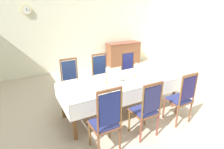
# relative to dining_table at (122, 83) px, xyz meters

# --- Properties ---
(ground) EXTENTS (7.61, 7.12, 0.04)m
(ground) POSITION_rel_dining_table_xyz_m (0.00, -0.18, -0.73)
(ground) COLOR beige
(back_wall) EXTENTS (7.61, 0.08, 3.31)m
(back_wall) POSITION_rel_dining_table_xyz_m (0.00, 3.42, 0.95)
(back_wall) COLOR silver
(back_wall) RESTS_ON ground
(dining_table) EXTENTS (2.61, 1.01, 0.78)m
(dining_table) POSITION_rel_dining_table_xyz_m (0.00, 0.00, 0.00)
(dining_table) COLOR brown
(dining_table) RESTS_ON ground
(tablecloth) EXTENTS (2.63, 1.03, 0.32)m
(tablecloth) POSITION_rel_dining_table_xyz_m (0.00, -0.00, 0.00)
(tablecloth) COLOR white
(tablecloth) RESTS_ON dining_table
(chair_south_a) EXTENTS (0.44, 0.42, 1.18)m
(chair_south_a) POSITION_rel_dining_table_xyz_m (-0.84, -0.91, -0.11)
(chair_south_a) COLOR brown
(chair_south_a) RESTS_ON ground
(chair_north_a) EXTENTS (0.44, 0.42, 1.12)m
(chair_north_a) POSITION_rel_dining_table_xyz_m (-0.84, 0.91, -0.13)
(chair_north_a) COLOR brown
(chair_north_a) RESTS_ON ground
(chair_south_b) EXTENTS (0.44, 0.42, 1.10)m
(chair_south_b) POSITION_rel_dining_table_xyz_m (-0.04, -0.91, -0.14)
(chair_south_b) COLOR brown
(chair_south_b) RESTS_ON ground
(chair_north_b) EXTENTS (0.44, 0.42, 1.14)m
(chair_north_b) POSITION_rel_dining_table_xyz_m (-0.04, 0.91, -0.13)
(chair_north_b) COLOR brown
(chair_north_b) RESTS_ON ground
(chair_south_c) EXTENTS (0.44, 0.42, 1.10)m
(chair_south_c) POSITION_rel_dining_table_xyz_m (0.84, -0.91, -0.14)
(chair_south_c) COLOR brown
(chair_south_c) RESTS_ON ground
(chair_north_c) EXTENTS (0.44, 0.42, 1.11)m
(chair_north_c) POSITION_rel_dining_table_xyz_m (0.84, 0.91, -0.14)
(chair_north_c) COLOR brown
(chair_north_c) RESTS_ON ground
(soup_tureen) EXTENTS (0.24, 0.24, 0.20)m
(soup_tureen) POSITION_rel_dining_table_xyz_m (-0.04, -0.00, 0.17)
(soup_tureen) COLOR silver
(soup_tureen) RESTS_ON tablecloth
(candlestick_west) EXTENTS (0.07, 0.07, 0.34)m
(candlestick_west) POSITION_rel_dining_table_xyz_m (-0.37, -0.00, 0.21)
(candlestick_west) COLOR gold
(candlestick_west) RESTS_ON tablecloth
(candlestick_east) EXTENTS (0.07, 0.07, 0.34)m
(candlestick_east) POSITION_rel_dining_table_xyz_m (0.37, 0.00, 0.21)
(candlestick_east) COLOR gold
(candlestick_east) RESTS_ON tablecloth
(bowl_near_left) EXTENTS (0.19, 0.19, 0.04)m
(bowl_near_left) POSITION_rel_dining_table_xyz_m (-0.57, -0.36, 0.10)
(bowl_near_left) COLOR silver
(bowl_near_left) RESTS_ON tablecloth
(bowl_near_right) EXTENTS (0.19, 0.19, 0.03)m
(bowl_near_right) POSITION_rel_dining_table_xyz_m (-0.91, -0.34, 0.10)
(bowl_near_right) COLOR silver
(bowl_near_right) RESTS_ON tablecloth
(spoon_primary) EXTENTS (0.03, 0.18, 0.01)m
(spoon_primary) POSITION_rel_dining_table_xyz_m (-0.69, -0.34, 0.08)
(spoon_primary) COLOR gold
(spoon_primary) RESTS_ON tablecloth
(spoon_secondary) EXTENTS (0.06, 0.17, 0.01)m
(spoon_secondary) POSITION_rel_dining_table_xyz_m (-1.04, -0.32, 0.08)
(spoon_secondary) COLOR gold
(spoon_secondary) RESTS_ON tablecloth
(sideboard) EXTENTS (1.44, 0.48, 0.90)m
(sideboard) POSITION_rel_dining_table_xyz_m (2.01, 3.10, -0.25)
(sideboard) COLOR brown
(sideboard) RESTS_ON ground
(mounted_clock) EXTENTS (0.28, 0.06, 0.28)m
(mounted_clock) POSITION_rel_dining_table_xyz_m (-1.37, 3.35, 1.45)
(mounted_clock) COLOR #D1B251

